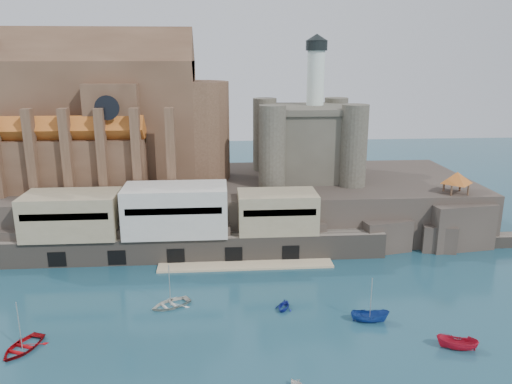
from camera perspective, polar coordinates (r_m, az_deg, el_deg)
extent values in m
plane|color=#173C4C|center=(70.59, -2.03, -14.34)|extent=(300.00, 300.00, 0.00)
cube|color=#2C2521|center=(105.69, -2.92, -1.19)|extent=(100.00, 34.00, 10.00)
cube|color=#2C2521|center=(97.47, -25.68, -5.40)|extent=(9.00, 5.00, 6.00)
cube|color=#2C2521|center=(92.79, -16.42, -5.48)|extent=(9.00, 5.00, 6.00)
cube|color=#2C2521|center=(90.69, -5.82, -5.40)|extent=(9.00, 5.00, 6.00)
cube|color=#2C2521|center=(91.74, 4.90, -5.13)|extent=(9.00, 5.00, 6.00)
cube|color=#2C2521|center=(95.52, 14.45, -4.74)|extent=(9.00, 5.00, 6.00)
cube|color=#665C51|center=(90.16, -7.74, -6.10)|extent=(70.00, 6.00, 4.50)
cube|color=tan|center=(86.71, -1.18, -8.35)|extent=(30.00, 4.00, 0.40)
cube|color=black|center=(91.85, -21.76, -7.13)|extent=(3.00, 0.40, 2.60)
cube|color=black|center=(89.32, -15.59, -7.20)|extent=(3.00, 0.40, 2.60)
cube|color=black|center=(87.87, -9.14, -7.19)|extent=(3.00, 0.40, 2.60)
cube|color=black|center=(87.55, -2.56, -7.09)|extent=(3.00, 0.40, 2.60)
cube|color=black|center=(88.36, 3.99, -6.90)|extent=(3.00, 0.40, 2.60)
cube|color=gray|center=(92.62, -20.29, -2.42)|extent=(16.00, 9.00, 7.50)
cube|color=beige|center=(89.13, -9.13, -1.98)|extent=(18.00, 9.00, 8.50)
cube|color=gray|center=(89.59, 2.44, -2.21)|extent=(14.00, 8.00, 7.00)
cube|color=#513726|center=(106.86, -17.28, 7.65)|extent=(38.00, 14.00, 24.00)
cube|color=#513726|center=(106.09, -17.80, 14.08)|extent=(38.00, 13.01, 13.01)
cylinder|color=#513726|center=(104.54, -6.93, 6.96)|extent=(14.00, 14.00, 20.00)
cube|color=#513726|center=(106.30, -15.08, 6.69)|extent=(10.00, 20.00, 20.00)
cube|color=#513726|center=(99.90, -20.38, 2.82)|extent=(28.00, 5.00, 10.00)
cube|color=#513726|center=(117.94, -17.92, 4.81)|extent=(28.00, 5.00, 10.00)
cube|color=#B3591E|center=(98.81, -20.73, 6.56)|extent=(28.00, 5.66, 5.66)
cube|color=#B3591E|center=(117.01, -18.18, 7.99)|extent=(28.00, 5.66, 5.66)
cube|color=#513726|center=(112.43, -26.93, 8.07)|extent=(4.00, 10.00, 28.00)
cylinder|color=black|center=(93.87, -16.67, 9.20)|extent=(4.40, 0.30, 4.40)
cube|color=#513726|center=(98.35, -24.26, 4.03)|extent=(1.60, 2.20, 16.00)
cube|color=#513726|center=(96.41, -20.79, 4.18)|extent=(1.60, 2.20, 16.00)
cube|color=#513726|center=(94.83, -17.19, 4.32)|extent=(1.60, 2.20, 16.00)
cube|color=#513726|center=(93.64, -13.48, 4.45)|extent=(1.60, 2.20, 16.00)
cube|color=#513726|center=(92.84, -9.69, 4.57)|extent=(1.60, 2.20, 16.00)
cube|color=#464237|center=(105.49, 5.73, 5.42)|extent=(16.00, 16.00, 14.00)
cube|color=#464237|center=(104.49, 5.84, 9.42)|extent=(17.00, 17.00, 1.20)
cylinder|color=#464237|center=(96.40, 1.86, 5.17)|extent=(5.20, 5.20, 16.00)
cylinder|color=#464237|center=(99.36, 11.11, 5.19)|extent=(5.20, 5.20, 16.00)
cylinder|color=#464237|center=(112.11, 0.99, 6.59)|extent=(5.20, 5.20, 16.00)
cylinder|color=#464237|center=(114.67, 9.03, 6.60)|extent=(5.20, 5.20, 16.00)
cylinder|color=silver|center=(106.41, 6.82, 12.52)|extent=(3.60, 3.60, 12.00)
cylinder|color=black|center=(106.32, 6.94, 16.29)|extent=(4.40, 4.40, 2.00)
cone|color=black|center=(106.37, 6.97, 17.15)|extent=(4.60, 4.60, 1.40)
cube|color=#2C2521|center=(102.53, 21.51, -3.17)|extent=(12.00, 10.00, 8.70)
cube|color=#2C2521|center=(98.87, 20.05, -4.82)|extent=(6.00, 5.00, 5.00)
cube|color=#2C2521|center=(106.84, 23.41, -3.40)|extent=(5.00, 4.00, 6.00)
cube|color=#513726|center=(101.28, 21.76, -0.75)|extent=(4.20, 4.20, 0.30)
cylinder|color=#513726|center=(98.84, 21.40, -0.21)|extent=(0.36, 0.36, 3.20)
cylinder|color=#513726|center=(100.25, 23.05, -0.18)|extent=(0.36, 0.36, 3.20)
cylinder|color=#513726|center=(101.63, 20.64, 0.26)|extent=(0.36, 0.36, 3.20)
cylinder|color=#513726|center=(103.01, 22.26, 0.29)|extent=(0.36, 0.36, 3.20)
pyramid|color=#B3591E|center=(100.30, 21.99, 1.53)|extent=(6.40, 6.40, 2.20)
imported|color=#A0070C|center=(70.47, -25.13, -15.97)|extent=(4.66, 2.83, 6.28)
imported|color=navy|center=(71.77, 12.84, -14.22)|extent=(2.25, 2.20, 5.20)
imported|color=red|center=(69.04, 21.95, -16.28)|extent=(2.39, 2.36, 5.01)
imported|color=beige|center=(74.94, -9.73, -12.70)|extent=(3.26, 4.26, 5.94)
imported|color=navy|center=(73.22, 3.18, -13.20)|extent=(3.42, 2.88, 3.40)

